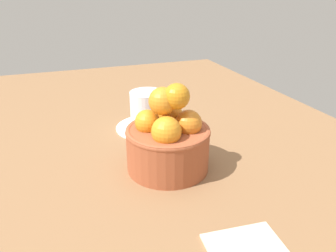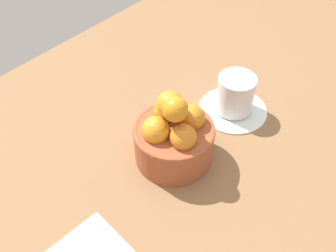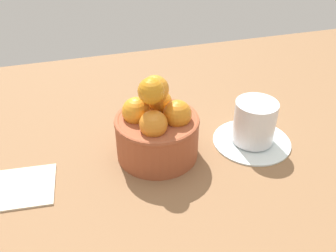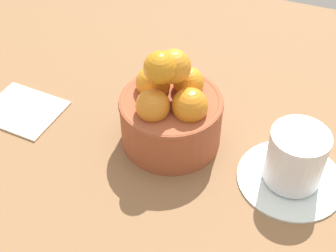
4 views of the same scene
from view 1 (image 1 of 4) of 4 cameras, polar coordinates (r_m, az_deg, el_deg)
ground_plane at (r=55.90cm, az=-0.02°, el=-8.69°), size 147.77×86.91×3.22cm
terracotta_bowl at (r=52.46cm, az=0.01°, el=-2.30°), size 13.69×13.69×14.82cm
coffee_cup at (r=68.28cm, az=-3.62°, el=2.30°), size 13.53×13.53×8.02cm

